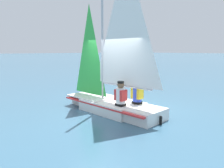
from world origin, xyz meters
The scene contains 4 objects.
ground_plane centered at (0.00, 0.00, 0.00)m, with size 260.00×260.00×0.00m, color #38607A.
sailboat_main centered at (0.00, -0.03, 0.84)m, with size 1.72×3.97×5.20m.
sailor_helm centered at (-0.21, -0.69, 0.63)m, with size 0.33×0.37×1.16m.
sailor_crew centered at (0.40, -0.83, 0.63)m, with size 0.33×0.37×1.16m.
Camera 1 is at (-4.69, -5.78, 2.14)m, focal length 35.00 mm.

